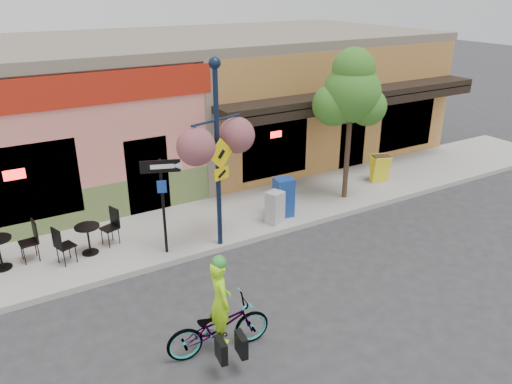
# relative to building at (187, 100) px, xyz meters

# --- Properties ---
(ground) EXTENTS (90.00, 90.00, 0.00)m
(ground) POSITION_rel_building_xyz_m (0.00, -7.50, -2.25)
(ground) COLOR #2D2D30
(ground) RESTS_ON ground
(sidewalk) EXTENTS (24.00, 3.00, 0.15)m
(sidewalk) POSITION_rel_building_xyz_m (0.00, -5.50, -2.17)
(sidewalk) COLOR #9E9B93
(sidewalk) RESTS_ON ground
(curb) EXTENTS (24.00, 0.12, 0.15)m
(curb) POSITION_rel_building_xyz_m (0.00, -6.95, -2.17)
(curb) COLOR #A8A59E
(curb) RESTS_ON ground
(building) EXTENTS (18.20, 8.20, 4.50)m
(building) POSITION_rel_building_xyz_m (0.00, 0.00, 0.00)
(building) COLOR #E37E70
(building) RESTS_ON ground
(bicycle) EXTENTS (1.98, 0.91, 1.01)m
(bicycle) POSITION_rel_building_xyz_m (-3.88, -10.17, -1.75)
(bicycle) COLOR #9B0E11
(bicycle) RESTS_ON ground
(cyclist_rider) EXTENTS (0.45, 0.62, 1.58)m
(cyclist_rider) POSITION_rel_building_xyz_m (-3.83, -10.17, -1.46)
(cyclist_rider) COLOR #ACFF1A
(cyclist_rider) RESTS_ON ground
(lamp_post) EXTENTS (1.56, 0.96, 4.56)m
(lamp_post) POSITION_rel_building_xyz_m (-2.17, -6.84, 0.18)
(lamp_post) COLOR #111F37
(lamp_post) RESTS_ON sidewalk
(one_way_sign) EXTENTS (0.92, 0.50, 2.36)m
(one_way_sign) POSITION_rel_building_xyz_m (-3.47, -6.55, -0.92)
(one_way_sign) COLOR black
(one_way_sign) RESTS_ON sidewalk
(cafe_set_right) EXTENTS (1.74, 1.25, 0.94)m
(cafe_set_right) POSITION_rel_building_xyz_m (-5.08, -5.67, -1.63)
(cafe_set_right) COLOR black
(cafe_set_right) RESTS_ON sidewalk
(newspaper_box_blue) EXTENTS (0.55, 0.50, 1.10)m
(newspaper_box_blue) POSITION_rel_building_xyz_m (0.09, -6.27, -1.55)
(newspaper_box_blue) COLOR navy
(newspaper_box_blue) RESTS_ON sidewalk
(newspaper_box_grey) EXTENTS (0.51, 0.49, 0.90)m
(newspaper_box_grey) POSITION_rel_building_xyz_m (-0.36, -6.53, -1.65)
(newspaper_box_grey) COLOR #B1B1B1
(newspaper_box_grey) RESTS_ON sidewalk
(street_tree) EXTENTS (2.10, 2.10, 4.48)m
(street_tree) POSITION_rel_building_xyz_m (2.42, -6.11, 0.14)
(street_tree) COLOR #3D7A26
(street_tree) RESTS_ON sidewalk
(sandwich_board) EXTENTS (0.64, 0.55, 0.89)m
(sandwich_board) POSITION_rel_building_xyz_m (4.17, -5.84, -1.65)
(sandwich_board) COLOR yellow
(sandwich_board) RESTS_ON sidewalk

